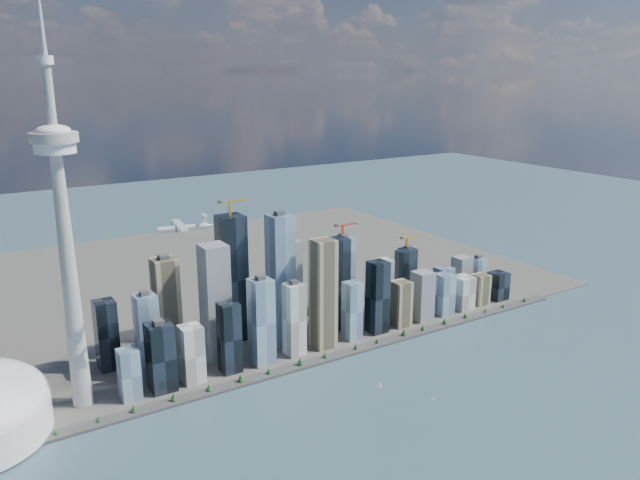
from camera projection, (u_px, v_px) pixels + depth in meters
ground at (408, 450)px, 733.55m from camera, size 4000.00×4000.00×0.00m
seawall at (300, 366)px, 936.81m from camera, size 1100.00×22.00×4.00m
land at (191, 283)px, 1303.75m from camera, size 1400.00×900.00×3.00m
shoreline_trees at (300, 362)px, 935.03m from camera, size 960.53×7.20×8.80m
skyscraper_cluster at (304, 298)px, 1019.93m from camera, size 736.00×142.00×234.26m
needle_tower at (65, 234)px, 769.40m from camera, size 56.00×56.00×550.50m
airplane at (183, 227)px, 742.90m from camera, size 70.44×62.54×17.20m
sailboat_west at (433, 397)px, 845.31m from camera, size 7.26×4.10×10.24m
sailboat_east at (380, 385)px, 878.11m from camera, size 7.26×2.81×10.02m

